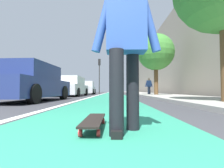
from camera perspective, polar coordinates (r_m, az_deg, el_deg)
The scene contains 13 objects.
ground_plane at distance 10.92m, azimuth -0.22°, elevation -4.49°, with size 80.00×80.00×0.00m, color #38383D.
bike_lane_paint at distance 24.91m, azimuth 0.46°, elevation -3.22°, with size 56.00×2.33×0.00m, color #288466.
lane_stripe_white at distance 20.97m, azimuth -3.24°, elevation -3.40°, with size 52.00×0.16×0.01m, color silver.
sidewalk_curb at distance 19.24m, azimuth 11.57°, elevation -3.30°, with size 52.00×3.20×0.12m, color #9E9B93.
building_facade at distance 24.04m, azimuth 16.16°, elevation 6.81°, with size 40.00×1.20×8.34m, color gray.
skateboard at distance 1.89m, azimuth -6.30°, elevation -12.43°, with size 0.84×0.20×0.11m.
skater_person at distance 1.77m, azimuth 4.70°, elevation 14.49°, with size 0.46×0.72×1.64m.
parked_car_near at distance 7.39m, azimuth -26.07°, elevation 0.18°, with size 4.38×2.04×1.48m.
parked_car_mid at distance 13.04m, azimuth -13.97°, elevation -0.99°, with size 4.59×2.03×1.47m.
parked_car_far at distance 19.20m, azimuth -8.82°, elevation -1.42°, with size 4.31×2.05×1.46m.
traffic_light at distance 20.90m, azimuth -4.37°, elevation 4.90°, with size 0.33×0.28×4.39m.
street_tree_mid at distance 13.30m, azimuth 14.82°, elevation 10.48°, with size 2.77×2.77×4.75m.
pedestrian_distant at distance 14.58m, azimuth 12.58°, elevation -0.54°, with size 0.42×0.65×1.49m.
Camera 1 is at (-0.91, -0.23, 0.43)m, focal length 26.58 mm.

